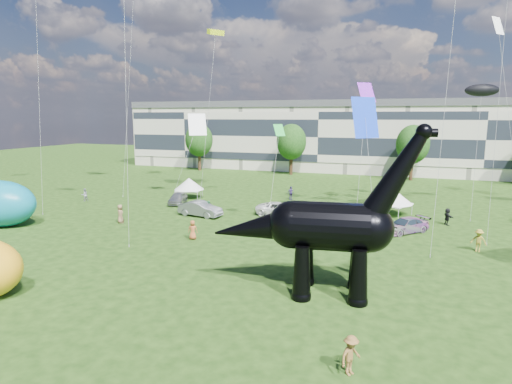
% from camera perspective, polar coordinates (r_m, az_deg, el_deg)
% --- Properties ---
extents(ground, '(220.00, 220.00, 0.00)m').
position_cam_1_polar(ground, '(23.53, -0.42, -15.79)').
color(ground, '#16330C').
rests_on(ground, ground).
extents(terrace_row, '(78.00, 11.00, 12.00)m').
position_cam_1_polar(terrace_row, '(83.41, 9.01, 7.05)').
color(terrace_row, beige).
rests_on(terrace_row, ground).
extents(tree_far_left, '(5.20, 5.20, 9.44)m').
position_cam_1_polar(tree_far_left, '(81.95, -7.62, 7.24)').
color(tree_far_left, '#382314').
rests_on(tree_far_left, ground).
extents(tree_mid_left, '(5.20, 5.20, 9.44)m').
position_cam_1_polar(tree_mid_left, '(75.49, 4.74, 7.06)').
color(tree_mid_left, '#382314').
rests_on(tree_mid_left, ground).
extents(tree_mid_right, '(5.20, 5.20, 9.44)m').
position_cam_1_polar(tree_mid_right, '(73.01, 20.20, 6.37)').
color(tree_mid_right, '#382314').
rests_on(tree_mid_right, ground).
extents(dinosaur_sculpture, '(12.63, 3.94, 10.27)m').
position_cam_1_polar(dinosaur_sculpture, '(24.93, 8.81, -4.88)').
color(dinosaur_sculpture, black).
rests_on(dinosaur_sculpture, ground).
extents(car_silver, '(2.59, 4.35, 1.39)m').
position_cam_1_polar(car_silver, '(51.38, -10.39, -0.80)').
color(car_silver, '#A3A3A7').
rests_on(car_silver, ground).
extents(car_grey, '(4.93, 2.36, 1.56)m').
position_cam_1_polar(car_grey, '(44.70, -7.43, -2.24)').
color(car_grey, slate).
rests_on(car_grey, ground).
extents(car_white, '(5.00, 2.70, 1.33)m').
position_cam_1_polar(car_white, '(44.92, 3.06, -2.25)').
color(car_white, silver).
rests_on(car_white, ground).
extents(car_dark, '(4.55, 4.60, 1.34)m').
position_cam_1_polar(car_dark, '(40.41, 19.31, -4.22)').
color(car_dark, '#595960').
rests_on(car_dark, ground).
extents(gazebo_near, '(5.49, 5.49, 2.88)m').
position_cam_1_polar(gazebo_near, '(46.81, 17.70, -0.52)').
color(gazebo_near, white).
rests_on(gazebo_near, ground).
extents(gazebo_left, '(4.47, 4.47, 2.57)m').
position_cam_1_polar(gazebo_left, '(54.49, -8.91, 1.05)').
color(gazebo_left, white).
rests_on(gazebo_left, ground).
extents(inflatable_teal, '(7.63, 5.54, 4.35)m').
position_cam_1_polar(inflatable_teal, '(46.73, -30.95, -1.33)').
color(inflatable_teal, '#0C7997').
rests_on(inflatable_teal, ground).
extents(visitors, '(53.36, 38.68, 1.83)m').
position_cam_1_polar(visitors, '(37.99, 6.25, -4.33)').
color(visitors, olive).
rests_on(visitors, ground).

